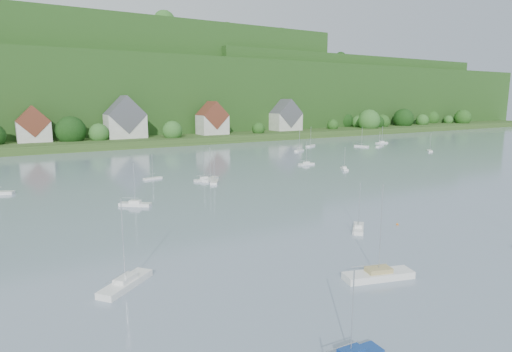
% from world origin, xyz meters
% --- Properties ---
extents(far_shore_strip, '(600.00, 60.00, 3.00)m').
position_xyz_m(far_shore_strip, '(0.00, 200.00, 1.50)').
color(far_shore_strip, '#2F4A1B').
rests_on(far_shore_strip, ground).
extents(forested_ridge, '(620.00, 181.22, 69.89)m').
position_xyz_m(forested_ridge, '(0.39, 268.57, 22.89)').
color(forested_ridge, '#143E13').
rests_on(forested_ridge, ground).
extents(village_building_1, '(12.00, 9.36, 14.00)m').
position_xyz_m(village_building_1, '(-30.00, 189.00, 8.75)').
color(village_building_1, '#BCB6AC').
rests_on(village_building_1, far_shore_strip).
extents(village_building_2, '(16.00, 11.44, 18.00)m').
position_xyz_m(village_building_2, '(5.00, 188.00, 10.27)').
color(village_building_2, '#BCB6AC').
rests_on(village_building_2, far_shore_strip).
extents(village_building_3, '(13.00, 10.40, 15.50)m').
position_xyz_m(village_building_3, '(45.00, 186.00, 9.43)').
color(village_building_3, '#BCB6AC').
rests_on(village_building_3, far_shore_strip).
extents(village_building_4, '(15.00, 10.40, 16.50)m').
position_xyz_m(village_building_4, '(90.00, 190.00, 9.59)').
color(village_building_4, '#BCB6AC').
rests_on(village_building_4, far_shore_strip).
extents(near_sailboat_2, '(8.10, 4.26, 10.53)m').
position_xyz_m(near_sailboat_2, '(-7.71, 32.68, 0.51)').
color(near_sailboat_2, white).
rests_on(near_sailboat_2, ground).
extents(near_sailboat_3, '(4.98, 4.90, 7.37)m').
position_xyz_m(near_sailboat_3, '(3.08, 46.77, 0.42)').
color(near_sailboat_3, white).
rests_on(near_sailboat_3, ground).
extents(near_sailboat_6, '(6.68, 5.92, 9.45)m').
position_xyz_m(near_sailboat_6, '(-31.94, 44.86, 0.48)').
color(near_sailboat_6, white).
rests_on(near_sailboat_6, ground).
extents(mooring_buoy_0, '(0.45, 0.45, 0.45)m').
position_xyz_m(mooring_buoy_0, '(-4.65, 31.98, 0.00)').
color(mooring_buoy_0, orange).
rests_on(mooring_buoy_0, ground).
extents(mooring_buoy_3, '(0.38, 0.38, 0.38)m').
position_xyz_m(mooring_buoy_3, '(10.19, 45.54, 0.00)').
color(mooring_buoy_3, orange).
rests_on(mooring_buoy_3, ground).
extents(far_sailboat_cluster, '(200.89, 67.57, 8.53)m').
position_xyz_m(far_sailboat_cluster, '(11.71, 113.51, 0.37)').
color(far_sailboat_cluster, white).
rests_on(far_sailboat_cluster, ground).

